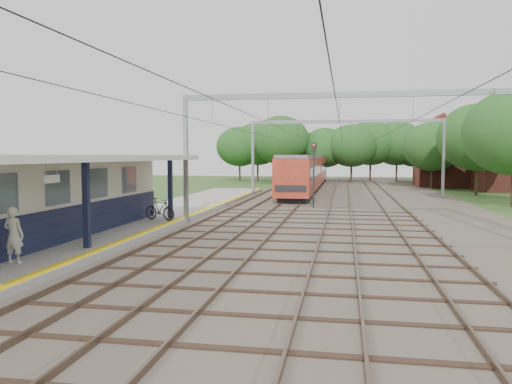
# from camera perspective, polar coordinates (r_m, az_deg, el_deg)

# --- Properties ---
(ground) EXTENTS (160.00, 160.00, 0.00)m
(ground) POSITION_cam_1_polar(r_m,az_deg,el_deg) (12.10, -7.47, -13.99)
(ground) COLOR #2D4C1E
(ground) RESTS_ON ground
(ballast_bed) EXTENTS (18.00, 90.00, 0.10)m
(ballast_bed) POSITION_cam_1_polar(r_m,az_deg,el_deg) (41.12, 10.77, -1.08)
(ballast_bed) COLOR #473D33
(ballast_bed) RESTS_ON ground
(platform) EXTENTS (5.00, 52.00, 0.35)m
(platform) POSITION_cam_1_polar(r_m,az_deg,el_deg) (27.51, -13.58, -3.44)
(platform) COLOR gray
(platform) RESTS_ON ground
(yellow_stripe) EXTENTS (0.45, 52.00, 0.01)m
(yellow_stripe) POSITION_cam_1_polar(r_m,az_deg,el_deg) (26.66, -9.15, -3.23)
(yellow_stripe) COLOR yellow
(yellow_stripe) RESTS_ON platform
(station_building) EXTENTS (3.41, 18.00, 3.40)m
(station_building) POSITION_cam_1_polar(r_m,az_deg,el_deg) (21.88, -24.40, -0.71)
(station_building) COLOR beige
(station_building) RESTS_ON platform
(canopy) EXTENTS (6.40, 20.00, 3.44)m
(canopy) POSITION_cam_1_polar(r_m,az_deg,el_deg) (20.36, -23.56, 3.49)
(canopy) COLOR #101534
(canopy) RESTS_ON platform
(rail_tracks) EXTENTS (11.80, 88.00, 0.15)m
(rail_tracks) POSITION_cam_1_polar(r_m,az_deg,el_deg) (41.16, 7.29, -0.86)
(rail_tracks) COLOR brown
(rail_tracks) RESTS_ON ballast_bed
(catenary_system) EXTENTS (17.22, 88.00, 7.00)m
(catenary_system) POSITION_cam_1_polar(r_m,az_deg,el_deg) (36.28, 10.00, 6.87)
(catenary_system) COLOR gray
(catenary_system) RESTS_ON ground
(tree_band) EXTENTS (31.72, 30.88, 8.82)m
(tree_band) POSITION_cam_1_polar(r_m,az_deg,el_deg) (68.08, 10.45, 5.08)
(tree_band) COLOR #382619
(tree_band) RESTS_ON ground
(house_near) EXTENTS (7.00, 6.12, 7.89)m
(house_near) POSITION_cam_1_polar(r_m,az_deg,el_deg) (59.58, 27.24, 2.96)
(house_near) COLOR brown
(house_near) RESTS_ON ground
(house_far) EXTENTS (8.00, 6.12, 8.66)m
(house_far) POSITION_cam_1_polar(r_m,az_deg,el_deg) (64.18, 21.39, 3.41)
(house_far) COLOR brown
(house_far) RESTS_ON ground
(person) EXTENTS (0.66, 0.44, 1.81)m
(person) POSITION_cam_1_polar(r_m,az_deg,el_deg) (17.60, -25.96, -4.44)
(person) COLOR beige
(person) RESTS_ON platform
(bicycle) EXTENTS (2.03, 1.18, 1.18)m
(bicycle) POSITION_cam_1_polar(r_m,az_deg,el_deg) (26.86, -10.94, -1.94)
(bicycle) COLOR black
(bicycle) RESTS_ON platform
(train) EXTENTS (2.83, 35.19, 3.72)m
(train) POSITION_cam_1_polar(r_m,az_deg,el_deg) (54.90, 5.94, 2.39)
(train) COLOR black
(train) RESTS_ON ballast_bed
(signal_post) EXTENTS (0.35, 0.30, 4.66)m
(signal_post) POSITION_cam_1_polar(r_m,az_deg,el_deg) (35.17, 6.62, 2.91)
(signal_post) COLOR black
(signal_post) RESTS_ON ground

